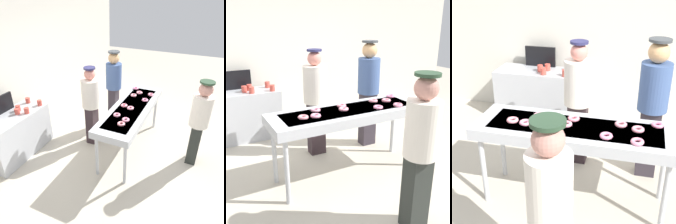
{
  "view_description": "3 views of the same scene",
  "coord_description": "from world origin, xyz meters",
  "views": [
    {
      "loc": [
        -3.46,
        -1.16,
        2.87
      ],
      "look_at": [
        -0.15,
        0.33,
        0.82
      ],
      "focal_mm": 35.43,
      "sensor_mm": 36.0,
      "label": 1
    },
    {
      "loc": [
        -1.74,
        -2.95,
        2.06
      ],
      "look_at": [
        -0.03,
        0.24,
        0.83
      ],
      "focal_mm": 44.91,
      "sensor_mm": 36.0,
      "label": 2
    },
    {
      "loc": [
        0.6,
        -2.86,
        2.48
      ],
      "look_at": [
        -0.17,
        0.25,
        0.96
      ],
      "focal_mm": 51.96,
      "sensor_mm": 36.0,
      "label": 3
    }
  ],
  "objects": [
    {
      "name": "ground_plane",
      "position": [
        0.0,
        0.0,
        0.0
      ],
      "size": [
        16.0,
        16.0,
        0.0
      ],
      "primitive_type": "plane",
      "color": "beige"
    },
    {
      "name": "back_wall",
      "position": [
        0.0,
        2.36,
        1.41
      ],
      "size": [
        8.0,
        0.12,
        2.81
      ],
      "primitive_type": "cube",
      "color": "silver",
      "rests_on": "ground"
    },
    {
      "name": "fryer_conveyor",
      "position": [
        0.0,
        0.0,
        0.86
      ],
      "size": [
        2.09,
        0.66,
        0.94
      ],
      "color": "#B7BABF",
      "rests_on": "ground"
    },
    {
      "name": "strawberry_donut_0",
      "position": [
        0.64,
        -0.19,
        0.95
      ],
      "size": [
        0.13,
        0.13,
        0.04
      ],
      "primitive_type": "torus",
      "rotation": [
        0.0,
        0.0,
        1.58
      ],
      "color": "pink",
      "rests_on": "fryer_conveyor"
    },
    {
      "name": "strawberry_donut_1",
      "position": [
        -0.42,
        0.12,
        0.95
      ],
      "size": [
        0.16,
        0.16,
        0.04
      ],
      "primitive_type": "torus",
      "rotation": [
        0.0,
        0.0,
        0.4
      ],
      "color": "pink",
      "rests_on": "fryer_conveyor"
    },
    {
      "name": "strawberry_donut_2",
      "position": [
        -0.04,
        0.14,
        0.95
      ],
      "size": [
        0.18,
        0.18,
        0.04
      ],
      "primitive_type": "torus",
      "rotation": [
        0.0,
        0.0,
        2.39
      ],
      "color": "pink",
      "rests_on": "fryer_conveyor"
    },
    {
      "name": "strawberry_donut_3",
      "position": [
        -0.65,
        -0.06,
        0.95
      ],
      "size": [
        0.13,
        0.13,
        0.04
      ],
      "primitive_type": "torus",
      "rotation": [
        0.0,
        0.0,
        3.07
      ],
      "color": "pink",
      "rests_on": "fryer_conveyor"
    },
    {
      "name": "strawberry_donut_4",
      "position": [
        -0.5,
        -0.08,
        0.95
      ],
      "size": [
        0.17,
        0.17,
        0.04
      ],
      "primitive_type": "torus",
      "rotation": [
        0.0,
        0.0,
        0.49
      ],
      "color": "pink",
      "rests_on": "fryer_conveyor"
    },
    {
      "name": "strawberry_donut_5",
      "position": [
        -0.09,
        -0.01,
        0.95
      ],
      "size": [
        0.17,
        0.17,
        0.04
      ],
      "primitive_type": "torus",
      "rotation": [
        0.0,
        0.0,
        2.56
      ],
      "color": "pink",
      "rests_on": "fryer_conveyor"
    },
    {
      "name": "strawberry_donut_6",
      "position": [
        0.63,
        0.05,
        0.95
      ],
      "size": [
        0.17,
        0.17,
        0.04
      ],
      "primitive_type": "torus",
      "rotation": [
        0.0,
        0.0,
        1.01
      ],
      "color": "pink",
      "rests_on": "fryer_conveyor"
    },
    {
      "name": "strawberry_donut_7",
      "position": [
        0.82,
        0.2,
        0.95
      ],
      "size": [
        0.18,
        0.18,
        0.04
      ],
      "primitive_type": "torus",
      "rotation": [
        0.0,
        0.0,
        2.23
      ],
      "color": "pink",
      "rests_on": "fryer_conveyor"
    },
    {
      "name": "strawberry_donut_8",
      "position": [
        0.46,
        0.12,
        0.95
      ],
      "size": [
        0.15,
        0.15,
        0.04
      ],
      "primitive_type": "torus",
      "rotation": [
        0.0,
        0.0,
        1.76
      ],
      "color": "pink",
      "rests_on": "fryer_conveyor"
    },
    {
      "name": "strawberry_donut_9",
      "position": [
        0.34,
        -0.15,
        0.95
      ],
      "size": [
        0.16,
        0.16,
        0.04
      ],
      "primitive_type": "torus",
      "rotation": [
        0.0,
        0.0,
        1.25
      ],
      "color": "pink",
      "rests_on": "fryer_conveyor"
    },
    {
      "name": "worker_baker",
      "position": [
        -0.12,
        0.79,
        0.93
      ],
      "size": [
        0.35,
        0.35,
        1.63
      ],
      "rotation": [
        0.0,
        0.0,
        3.31
      ],
      "color": "#2F2327",
      "rests_on": "ground"
    },
    {
      "name": "worker_assistant",
      "position": [
        0.77,
        0.7,
        0.99
      ],
      "size": [
        0.35,
        0.35,
        1.72
      ],
      "rotation": [
        0.0,
        0.0,
        3.1
      ],
      "color": "#312A32",
      "rests_on": "ground"
    },
    {
      "name": "customer_waiting",
      "position": [
        0.08,
        -1.2,
        0.9
      ],
      "size": [
        0.32,
        0.32,
        1.6
      ],
      "rotation": [
        0.0,
        0.0,
        -0.08
      ],
      "color": "#262A26",
      "rests_on": "ground"
    },
    {
      "name": "prep_counter",
      "position": [
        -1.05,
        1.91,
        0.42
      ],
      "size": [
        1.31,
        0.57,
        0.85
      ],
      "primitive_type": "cube",
      "color": "#B7BABF",
      "rests_on": "ground"
    },
    {
      "name": "paper_cup_0",
      "position": [
        -0.87,
        1.94,
        0.9
      ],
      "size": [
        0.09,
        0.09,
        0.11
      ],
      "primitive_type": "cylinder",
      "color": "#CC4C3F",
      "rests_on": "prep_counter"
    },
    {
      "name": "paper_cup_1",
      "position": [
        -0.97,
        1.86,
        0.9
      ],
      "size": [
        0.09,
        0.09,
        0.11
      ],
      "primitive_type": "cylinder",
      "color": "#CC4C3F",
      "rests_on": "prep_counter"
    },
    {
      "name": "paper_cup_2",
      "position": [
        -0.54,
        2.01,
        0.9
      ],
      "size": [
        0.09,
        0.09,
        0.11
      ],
      "primitive_type": "cylinder",
      "color": "#CC4C3F",
      "rests_on": "prep_counter"
    },
    {
      "name": "paper_cup_3",
      "position": [
        -0.52,
        1.72,
        0.9
      ],
      "size": [
        0.09,
        0.09,
        0.11
      ],
      "primitive_type": "cylinder",
      "color": "#CC4C3F",
      "rests_on": "prep_counter"
    },
    {
      "name": "paper_cup_4",
      "position": [
        -0.87,
        1.73,
        0.9
      ],
      "size": [
        0.09,
        0.09,
        0.11
      ],
      "primitive_type": "cylinder",
      "color": "#CC4C3F",
      "rests_on": "prep_counter"
    },
    {
      "name": "menu_display",
      "position": [
        -1.05,
        2.14,
        1.01
      ],
      "size": [
        0.51,
        0.04,
        0.33
      ],
      "primitive_type": "cube",
      "color": "black",
      "rests_on": "prep_counter"
    }
  ]
}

